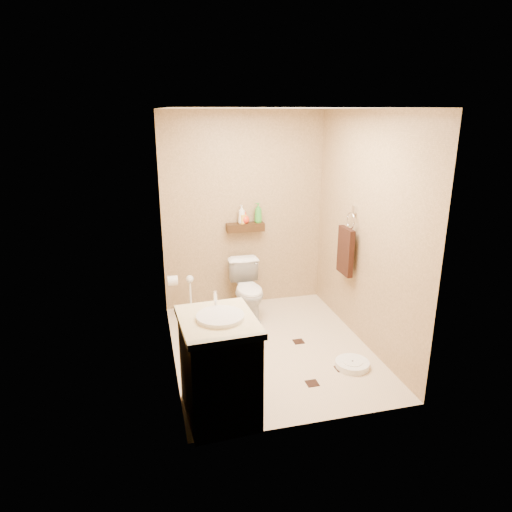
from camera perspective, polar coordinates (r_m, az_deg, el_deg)
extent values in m
plane|color=beige|center=(4.90, 1.83, -11.37)|extent=(2.50, 2.50, 0.00)
cube|color=tan|center=(5.62, -1.54, 5.59)|extent=(2.00, 0.04, 2.40)
cube|color=tan|center=(3.32, 7.94, -3.32)|extent=(2.00, 0.04, 2.40)
cube|color=tan|center=(4.28, -11.00, 1.39)|extent=(0.04, 2.50, 2.40)
cube|color=tan|center=(4.80, 13.54, 3.00)|extent=(0.04, 2.50, 2.40)
cube|color=silver|center=(4.28, 2.16, 17.97)|extent=(2.00, 2.50, 0.02)
cube|color=#3D2310|center=(5.58, -1.35, 3.62)|extent=(0.46, 0.14, 0.10)
cube|color=black|center=(4.64, -1.01, -13.10)|extent=(0.11, 0.11, 0.01)
cube|color=black|center=(5.03, 5.34, -10.60)|extent=(0.11, 0.11, 0.01)
cube|color=black|center=(4.36, 7.03, -15.51)|extent=(0.11, 0.11, 0.01)
cube|color=black|center=(5.29, -4.98, -9.06)|extent=(0.11, 0.11, 0.01)
cube|color=black|center=(4.61, 10.58, -13.65)|extent=(0.11, 0.11, 0.01)
cube|color=black|center=(5.41, -0.19, -8.36)|extent=(0.11, 0.11, 0.01)
imported|color=white|center=(5.47, -0.99, -4.25)|extent=(0.37, 0.65, 0.67)
cube|color=brown|center=(3.76, -4.63, -14.07)|extent=(0.57, 0.69, 0.81)
cube|color=beige|center=(3.55, -4.80, -8.19)|extent=(0.62, 0.73, 0.05)
cylinder|color=silver|center=(3.54, -4.48, -7.71)|extent=(0.37, 0.37, 0.05)
cylinder|color=silver|center=(3.72, -5.11, -5.31)|extent=(0.03, 0.03, 0.12)
cylinder|color=white|center=(4.64, 11.94, -13.10)|extent=(0.41, 0.41, 0.06)
cylinder|color=white|center=(4.63, 11.97, -12.75)|extent=(0.20, 0.20, 0.01)
cylinder|color=#1A6B61|center=(5.57, -8.09, -7.00)|extent=(0.12, 0.12, 0.14)
cylinder|color=white|center=(5.47, -8.20, -4.63)|extent=(0.02, 0.02, 0.38)
sphere|color=white|center=(5.40, -8.29, -2.86)|extent=(0.09, 0.09, 0.09)
cube|color=silver|center=(4.97, 12.23, 5.72)|extent=(0.03, 0.06, 0.08)
torus|color=silver|center=(4.99, 11.77, 4.36)|extent=(0.02, 0.19, 0.19)
cube|color=black|center=(5.06, 11.13, 0.59)|extent=(0.06, 0.30, 0.52)
cylinder|color=white|center=(5.09, -10.39, -3.05)|extent=(0.11, 0.11, 0.11)
cylinder|color=silver|center=(5.07, -10.87, -2.45)|extent=(0.04, 0.02, 0.02)
imported|color=white|center=(5.54, -1.79, 5.23)|extent=(0.11, 0.11, 0.23)
imported|color=gold|center=(5.54, -1.69, 4.94)|extent=(0.10, 0.10, 0.17)
imported|color=red|center=(5.55, -1.39, 4.81)|extent=(0.15, 0.15, 0.14)
imported|color=green|center=(5.58, 0.28, 5.44)|extent=(0.12, 0.12, 0.25)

